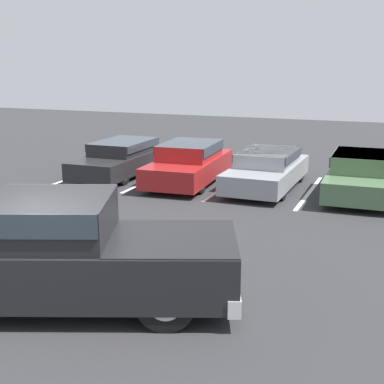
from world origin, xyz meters
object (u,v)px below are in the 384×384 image
(pickup_truck, at_px, (68,252))
(parked_sedan_b, at_px, (189,162))
(parked_sedan_d, at_px, (361,173))
(parked_sedan_a, at_px, (123,157))
(parked_sedan_c, at_px, (267,168))

(pickup_truck, xyz_separation_m, parked_sedan_b, (-1.57, 9.08, -0.20))
(pickup_truck, relative_size, parked_sedan_b, 1.27)
(parked_sedan_d, bearing_deg, pickup_truck, -23.13)
(parked_sedan_b, relative_size, parked_sedan_d, 1.04)
(parked_sedan_a, relative_size, parked_sedan_c, 1.07)
(parked_sedan_c, distance_m, parked_sedan_d, 2.79)
(pickup_truck, height_order, parked_sedan_d, pickup_truck)
(parked_sedan_a, height_order, parked_sedan_d, parked_sedan_d)
(parked_sedan_a, distance_m, parked_sedan_d, 7.96)
(parked_sedan_c, relative_size, parked_sedan_d, 1.03)
(parked_sedan_b, relative_size, parked_sedan_c, 1.01)
(pickup_truck, distance_m, parked_sedan_b, 9.22)
(pickup_truck, xyz_separation_m, parked_sedan_a, (-4.19, 9.40, -0.26))
(parked_sedan_b, xyz_separation_m, parked_sedan_c, (2.54, 0.20, -0.06))
(parked_sedan_a, distance_m, parked_sedan_b, 2.65)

